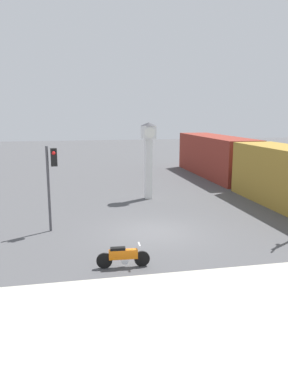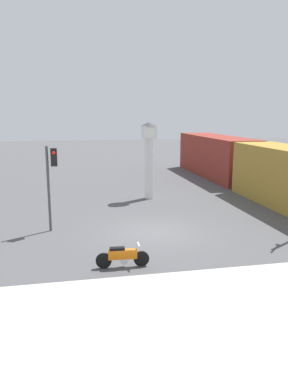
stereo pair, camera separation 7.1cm
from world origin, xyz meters
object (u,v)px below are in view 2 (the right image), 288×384
(freight_train, at_px, (250,166))
(traffic_light, at_px, (51,173))
(motorcycle, at_px, (122,256))
(clock_tower, at_px, (149,149))

(freight_train, distance_m, traffic_light, 15.04)
(motorcycle, xyz_separation_m, freight_train, (10.75, 11.83, 1.30))
(clock_tower, xyz_separation_m, traffic_light, (-5.69, -5.65, -0.43))
(freight_train, bearing_deg, traffic_light, -152.00)
(motorcycle, relative_size, traffic_light, 0.48)
(clock_tower, xyz_separation_m, freight_train, (7.56, 1.39, -1.43))
(motorcycle, xyz_separation_m, traffic_light, (-2.50, 4.79, 2.29))
(clock_tower, relative_size, freight_train, 0.20)
(traffic_light, bearing_deg, freight_train, 28.00)
(motorcycle, bearing_deg, traffic_light, 121.26)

